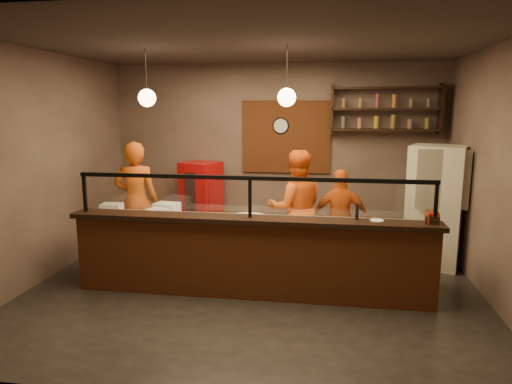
% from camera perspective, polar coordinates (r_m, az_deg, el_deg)
% --- Properties ---
extents(floor, '(6.00, 6.00, 0.00)m').
position_cam_1_polar(floor, '(6.36, -0.27, -11.86)').
color(floor, black).
rests_on(floor, ground).
extents(ceiling, '(6.00, 6.00, 0.00)m').
position_cam_1_polar(ceiling, '(5.94, -0.30, 18.05)').
color(ceiling, '#39312C').
rests_on(ceiling, wall_back).
extents(wall_back, '(6.00, 0.00, 6.00)m').
position_cam_1_polar(wall_back, '(8.40, 2.43, 4.88)').
color(wall_back, '#715E53').
rests_on(wall_back, floor).
extents(wall_left, '(0.00, 5.00, 5.00)m').
position_cam_1_polar(wall_left, '(7.06, -25.11, 2.84)').
color(wall_left, '#715E53').
rests_on(wall_left, floor).
extents(wall_right, '(0.00, 5.00, 5.00)m').
position_cam_1_polar(wall_right, '(6.22, 28.17, 1.68)').
color(wall_right, '#715E53').
rests_on(wall_right, floor).
extents(wall_front, '(6.00, 0.00, 6.00)m').
position_cam_1_polar(wall_front, '(3.53, -6.73, -2.95)').
color(wall_front, '#715E53').
rests_on(wall_front, floor).
extents(brick_patch, '(1.60, 0.04, 1.30)m').
position_cam_1_polar(brick_patch, '(8.33, 3.80, 6.88)').
color(brick_patch, brown).
rests_on(brick_patch, wall_back).
extents(service_counter, '(4.60, 0.25, 1.00)m').
position_cam_1_polar(service_counter, '(5.91, -0.74, -8.46)').
color(service_counter, brown).
rests_on(service_counter, floor).
extents(counter_ledge, '(4.70, 0.37, 0.06)m').
position_cam_1_polar(counter_ledge, '(5.76, -0.75, -3.47)').
color(counter_ledge, black).
rests_on(counter_ledge, service_counter).
extents(worktop_cabinet, '(4.60, 0.75, 0.85)m').
position_cam_1_polar(worktop_cabinet, '(6.40, 0.02, -7.67)').
color(worktop_cabinet, gray).
rests_on(worktop_cabinet, floor).
extents(worktop, '(4.60, 0.75, 0.05)m').
position_cam_1_polar(worktop, '(6.27, 0.02, -3.76)').
color(worktop, silver).
rests_on(worktop, worktop_cabinet).
extents(sneeze_guard, '(4.50, 0.05, 0.52)m').
position_cam_1_polar(sneeze_guard, '(5.68, -0.76, -0.14)').
color(sneeze_guard, white).
rests_on(sneeze_guard, counter_ledge).
extents(wall_shelving, '(1.84, 0.28, 0.85)m').
position_cam_1_polar(wall_shelving, '(8.19, 15.87, 9.96)').
color(wall_shelving, black).
rests_on(wall_shelving, wall_back).
extents(wall_clock, '(0.30, 0.04, 0.30)m').
position_cam_1_polar(wall_clock, '(8.32, 3.12, 8.27)').
color(wall_clock, black).
rests_on(wall_clock, wall_back).
extents(pendant_left, '(0.24, 0.24, 0.77)m').
position_cam_1_polar(pendant_left, '(6.48, -13.47, 11.39)').
color(pendant_left, black).
rests_on(pendant_left, ceiling).
extents(pendant_right, '(0.24, 0.24, 0.77)m').
position_cam_1_polar(pendant_right, '(6.03, 3.85, 11.73)').
color(pendant_right, black).
rests_on(pendant_right, ceiling).
extents(cook_left, '(0.75, 0.54, 1.91)m').
position_cam_1_polar(cook_left, '(7.52, -14.71, -1.10)').
color(cook_left, '#C65312').
rests_on(cook_left, floor).
extents(cook_mid, '(1.00, 0.85, 1.80)m').
position_cam_1_polar(cook_mid, '(7.00, 5.02, -2.08)').
color(cook_mid, '#E45B15').
rests_on(cook_mid, floor).
extents(cook_right, '(0.91, 0.43, 1.50)m').
position_cam_1_polar(cook_right, '(7.13, 10.51, -3.21)').
color(cook_right, orange).
rests_on(cook_right, floor).
extents(fridge, '(0.98, 0.94, 1.86)m').
position_cam_1_polar(fridge, '(7.53, 21.46, -1.65)').
color(fridge, beige).
rests_on(fridge, floor).
extents(red_cooler, '(0.79, 0.76, 1.45)m').
position_cam_1_polar(red_cooler, '(8.44, -6.85, -1.17)').
color(red_cooler, '#AD0B0C').
rests_on(red_cooler, floor).
extents(pizza_dough, '(0.58, 0.58, 0.01)m').
position_cam_1_polar(pizza_dough, '(6.40, -1.00, -3.17)').
color(pizza_dough, '#F0E8CB').
rests_on(pizza_dough, worktop).
extents(prep_tub_a, '(0.30, 0.25, 0.14)m').
position_cam_1_polar(prep_tub_a, '(6.99, -17.57, -1.97)').
color(prep_tub_a, silver).
rests_on(prep_tub_a, worktop).
extents(prep_tub_b, '(0.36, 0.31, 0.17)m').
position_cam_1_polar(prep_tub_b, '(6.71, -11.09, -2.06)').
color(prep_tub_b, silver).
rests_on(prep_tub_b, worktop).
extents(prep_tub_c, '(0.35, 0.32, 0.14)m').
position_cam_1_polar(prep_tub_c, '(6.45, -12.29, -2.74)').
color(prep_tub_c, white).
rests_on(prep_tub_c, worktop).
extents(rolling_pin, '(0.34, 0.11, 0.06)m').
position_cam_1_polar(rolling_pin, '(6.35, -3.83, -3.11)').
color(rolling_pin, gold).
rests_on(rolling_pin, worktop).
extents(condiment_caddy, '(0.17, 0.14, 0.09)m').
position_cam_1_polar(condiment_caddy, '(5.84, 21.16, -3.23)').
color(condiment_caddy, black).
rests_on(condiment_caddy, counter_ledge).
extents(pepper_mill, '(0.05, 0.05, 0.20)m').
position_cam_1_polar(pepper_mill, '(5.75, 12.51, -2.41)').
color(pepper_mill, black).
rests_on(pepper_mill, counter_ledge).
extents(small_plate, '(0.19, 0.19, 0.01)m').
position_cam_1_polar(small_plate, '(5.76, 14.88, -3.46)').
color(small_plate, white).
rests_on(small_plate, counter_ledge).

